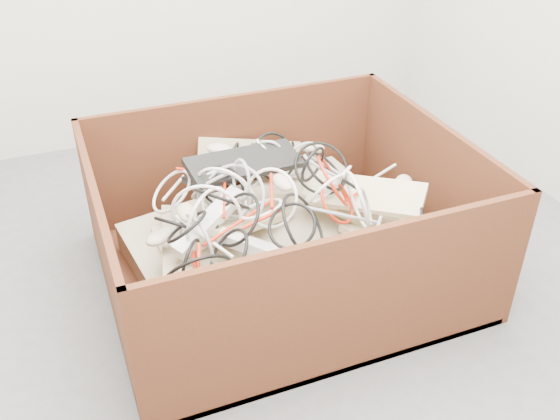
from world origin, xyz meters
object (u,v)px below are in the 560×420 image
object	(u,v)px
power_strip_left	(209,222)
vga_plug	(398,188)
cardboard_box	(277,249)
power_strip_right	(256,248)

from	to	relation	value
power_strip_left	vga_plug	xyz separation A→B (m)	(0.75, -0.02, -0.02)
cardboard_box	vga_plug	world-z (taller)	cardboard_box
power_strip_left	vga_plug	bearing A→B (deg)	-31.86
power_strip_left	power_strip_right	world-z (taller)	power_strip_left
cardboard_box	power_strip_left	distance (m)	0.36
power_strip_left	cardboard_box	bearing A→B (deg)	-20.50
cardboard_box	power_strip_left	bearing A→B (deg)	-169.88
power_strip_right	vga_plug	xyz separation A→B (m)	(0.63, 0.14, 0.02)
power_strip_left	power_strip_right	size ratio (longest dim) A/B	1.24
cardboard_box	vga_plug	bearing A→B (deg)	-7.85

